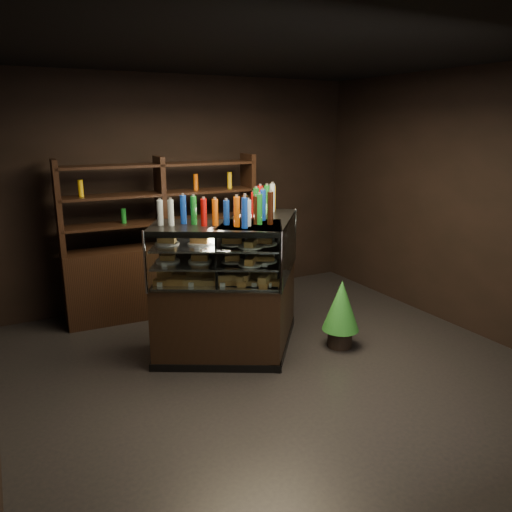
# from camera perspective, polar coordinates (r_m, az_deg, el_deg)

# --- Properties ---
(ground) EXTENTS (5.00, 5.00, 0.00)m
(ground) POSITION_cam_1_polar(r_m,az_deg,el_deg) (5.14, 2.42, -12.74)
(ground) COLOR black
(ground) RESTS_ON ground
(room_shell) EXTENTS (5.02, 5.02, 3.01)m
(room_shell) POSITION_cam_1_polar(r_m,az_deg,el_deg) (4.57, 2.69, 9.33)
(room_shell) COLOR black
(room_shell) RESTS_ON ground
(display_case) EXTENTS (1.94, 1.44, 1.43)m
(display_case) POSITION_cam_1_polar(r_m,az_deg,el_deg) (5.33, -1.96, -6.05)
(display_case) COLOR black
(display_case) RESTS_ON ground
(food_display) EXTENTS (1.58, 1.04, 0.44)m
(food_display) POSITION_cam_1_polar(r_m,az_deg,el_deg) (5.14, -1.97, -0.00)
(food_display) COLOR #DDA34F
(food_display) RESTS_ON display_case
(bottles_top) EXTENTS (1.40, 0.90, 0.30)m
(bottles_top) POSITION_cam_1_polar(r_m,az_deg,el_deg) (5.04, -2.08, 5.54)
(bottles_top) COLOR #0F38B2
(bottles_top) RESTS_ON display_case
(potted_conifer) EXTENTS (0.40, 0.40, 0.86)m
(potted_conifer) POSITION_cam_1_polar(r_m,az_deg,el_deg) (5.49, 9.73, -5.46)
(potted_conifer) COLOR black
(potted_conifer) RESTS_ON ground
(back_shelving) EXTENTS (2.45, 0.53, 2.00)m
(back_shelving) POSITION_cam_1_polar(r_m,az_deg,el_deg) (6.49, -10.48, -1.25)
(back_shelving) COLOR black
(back_shelving) RESTS_ON ground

